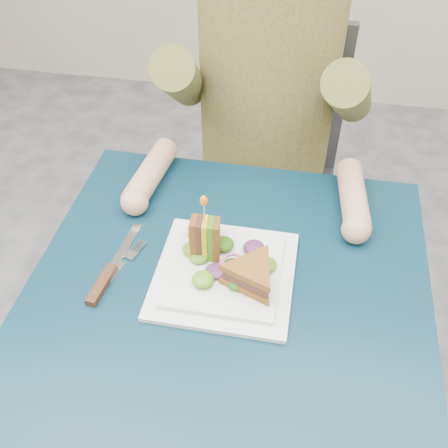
% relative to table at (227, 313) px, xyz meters
% --- Properties ---
extents(table, '(0.75, 0.75, 0.73)m').
position_rel_table_xyz_m(table, '(0.00, 0.00, 0.00)').
color(table, '#08202E').
rests_on(table, ground).
extents(chair, '(0.42, 0.40, 0.93)m').
position_rel_table_xyz_m(chair, '(0.00, 0.66, -0.11)').
color(chair, '#47474C').
rests_on(chair, ground).
extents(diner, '(0.54, 0.59, 0.74)m').
position_rel_table_xyz_m(diner, '(-0.00, 0.55, 0.26)').
color(diner, brown).
rests_on(diner, chair).
extents(plate, '(0.26, 0.26, 0.02)m').
position_rel_table_xyz_m(plate, '(-0.01, 0.02, 0.09)').
color(plate, white).
rests_on(plate, table).
extents(sandwich_flat, '(0.15, 0.15, 0.05)m').
position_rel_table_xyz_m(sandwich_flat, '(0.04, -0.00, 0.12)').
color(sandwich_flat, brown).
rests_on(sandwich_flat, plate).
extents(sandwich_upright, '(0.08, 0.13, 0.13)m').
position_rel_table_xyz_m(sandwich_upright, '(-0.06, 0.07, 0.13)').
color(sandwich_upright, brown).
rests_on(sandwich_upright, plate).
extents(fork, '(0.07, 0.18, 0.01)m').
position_rel_table_xyz_m(fork, '(-0.22, -0.00, 0.08)').
color(fork, silver).
rests_on(fork, table).
extents(knife, '(0.04, 0.22, 0.02)m').
position_rel_table_xyz_m(knife, '(-0.23, -0.02, 0.09)').
color(knife, silver).
rests_on(knife, table).
extents(toothpick, '(0.01, 0.01, 0.06)m').
position_rel_table_xyz_m(toothpick, '(-0.06, 0.07, 0.20)').
color(toothpick, tan).
rests_on(toothpick, sandwich_upright).
extents(toothpick_frill, '(0.01, 0.01, 0.02)m').
position_rel_table_xyz_m(toothpick_frill, '(-0.06, 0.07, 0.23)').
color(toothpick_frill, orange).
rests_on(toothpick_frill, sandwich_upright).
extents(lettuce_spill, '(0.15, 0.13, 0.02)m').
position_rel_table_xyz_m(lettuce_spill, '(-0.01, 0.03, 0.11)').
color(lettuce_spill, '#337A14').
rests_on(lettuce_spill, plate).
extents(onion_ring, '(0.04, 0.04, 0.02)m').
position_rel_table_xyz_m(onion_ring, '(0.00, 0.03, 0.11)').
color(onion_ring, '#9E4C7A').
rests_on(onion_ring, plate).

